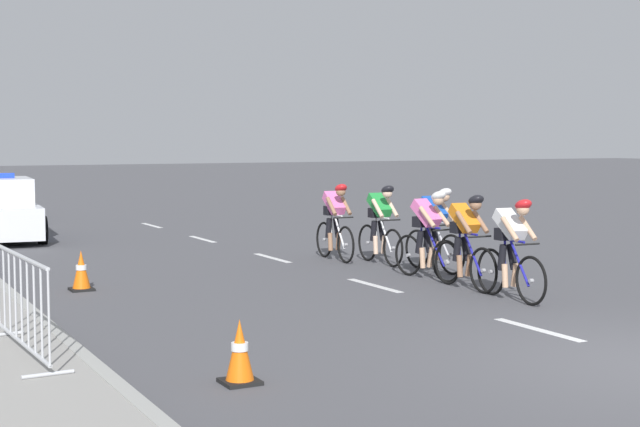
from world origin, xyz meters
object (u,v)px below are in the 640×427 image
(cyclist_third, at_px, (428,234))
(traffic_cone_near, at_px, (81,271))
(cyclist_lead, at_px, (512,248))
(cyclist_sixth, at_px, (335,221))
(crowd_barrier_front, at_px, (22,305))
(traffic_cone_mid, at_px, (240,352))
(cyclist_fourth, at_px, (435,228))
(cyclist_fifth, at_px, (381,223))
(cyclist_second, at_px, (466,240))

(cyclist_third, height_order, traffic_cone_near, cyclist_third)
(cyclist_lead, relative_size, cyclist_sixth, 1.00)
(cyclist_sixth, relative_size, crowd_barrier_front, 0.74)
(cyclist_lead, xyz_separation_m, cyclist_third, (0.08, 2.32, 0.00))
(cyclist_lead, distance_m, traffic_cone_mid, 5.99)
(cyclist_fourth, distance_m, traffic_cone_near, 6.26)
(cyclist_fourth, xyz_separation_m, crowd_barrier_front, (-7.90, -3.79, -0.14))
(cyclist_fifth, bearing_deg, traffic_cone_mid, -130.22)
(cyclist_fourth, bearing_deg, crowd_barrier_front, -154.39)
(cyclist_lead, bearing_deg, cyclist_sixth, 91.35)
(cyclist_fourth, bearing_deg, cyclist_third, -132.05)
(traffic_cone_mid, bearing_deg, cyclist_sixth, 55.67)
(cyclist_fourth, distance_m, cyclist_fifth, 1.37)
(cyclist_sixth, relative_size, traffic_cone_mid, 2.69)
(cyclist_lead, xyz_separation_m, cyclist_sixth, (-0.12, 5.25, 0.00))
(cyclist_second, bearing_deg, traffic_cone_mid, -146.02)
(cyclist_fourth, bearing_deg, cyclist_fifth, 104.74)
(cyclist_fourth, distance_m, traffic_cone_mid, 8.28)
(cyclist_fifth, relative_size, cyclist_sixth, 1.00)
(cyclist_second, bearing_deg, cyclist_fourth, 69.43)
(cyclist_lead, height_order, traffic_cone_near, cyclist_lead)
(cyclist_lead, relative_size, cyclist_fourth, 1.00)
(cyclist_third, bearing_deg, cyclist_fourth, 47.95)
(traffic_cone_mid, bearing_deg, cyclist_fifth, 49.78)
(cyclist_fifth, xyz_separation_m, traffic_cone_mid, (-5.80, -6.85, -0.48))
(traffic_cone_mid, bearing_deg, cyclist_third, 41.23)
(cyclist_third, xyz_separation_m, crowd_barrier_front, (-7.25, -3.07, -0.14))
(cyclist_fourth, relative_size, traffic_cone_mid, 2.69)
(cyclist_second, distance_m, cyclist_third, 1.15)
(cyclist_second, bearing_deg, cyclist_third, 87.25)
(cyclist_second, bearing_deg, traffic_cone_near, 153.62)
(cyclist_second, distance_m, traffic_cone_mid, 6.58)
(cyclist_third, relative_size, traffic_cone_mid, 2.69)
(cyclist_lead, distance_m, traffic_cone_near, 6.71)
(cyclist_lead, bearing_deg, cyclist_second, 88.65)
(cyclist_second, relative_size, cyclist_fifth, 1.00)
(cyclist_lead, bearing_deg, cyclist_fifth, 85.02)
(crowd_barrier_front, bearing_deg, cyclist_second, 14.95)
(cyclist_second, height_order, cyclist_fourth, same)
(crowd_barrier_front, height_order, traffic_cone_mid, crowd_barrier_front)
(cyclist_second, height_order, cyclist_sixth, same)
(cyclist_lead, distance_m, cyclist_second, 1.17)
(cyclist_fifth, xyz_separation_m, traffic_cone_near, (-5.83, -0.47, -0.48))
(crowd_barrier_front, relative_size, traffic_cone_near, 3.63)
(cyclist_lead, height_order, cyclist_second, same)
(crowd_barrier_front, xyz_separation_m, traffic_cone_near, (1.72, 4.64, -0.34))
(cyclist_fifth, distance_m, traffic_cone_mid, 8.99)
(cyclist_second, height_order, traffic_cone_near, cyclist_second)
(cyclist_second, relative_size, cyclist_fourth, 1.00)
(cyclist_second, bearing_deg, cyclist_lead, -91.35)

